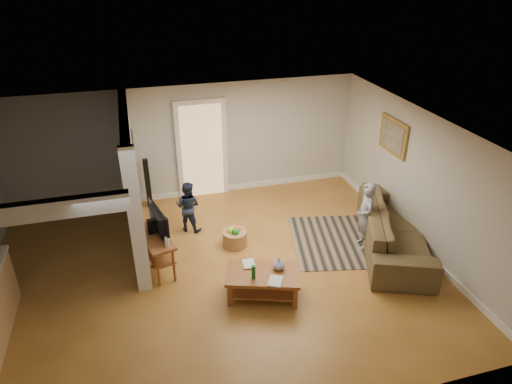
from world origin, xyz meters
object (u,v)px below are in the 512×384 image
(tv_console, at_px, (156,239))
(toy_basket, at_px, (235,238))
(speaker_left, at_px, (152,244))
(speaker_right, at_px, (148,183))
(coffee_table, at_px, (264,277))
(child, at_px, (361,246))
(sofa, at_px, (392,247))
(toddler, at_px, (190,229))

(tv_console, distance_m, toy_basket, 1.54)
(speaker_left, xyz_separation_m, speaker_right, (0.07, 2.22, 0.08))
(coffee_table, bearing_deg, speaker_left, 142.50)
(coffee_table, distance_m, toy_basket, 1.52)
(speaker_left, bearing_deg, child, -18.17)
(sofa, height_order, toy_basket, toy_basket)
(toy_basket, bearing_deg, sofa, -16.64)
(sofa, height_order, coffee_table, coffee_table)
(speaker_right, relative_size, child, 0.84)
(speaker_left, bearing_deg, coffee_table, -49.40)
(tv_console, relative_size, toy_basket, 2.52)
(toddler, bearing_deg, speaker_right, -28.13)
(tv_console, relative_size, speaker_left, 1.22)
(speaker_right, bearing_deg, tv_console, -89.61)
(speaker_left, xyz_separation_m, toy_basket, (1.49, 0.26, -0.30))
(coffee_table, xyz_separation_m, child, (2.14, 0.83, -0.35))
(toddler, bearing_deg, tv_console, 90.06)
(tv_console, distance_m, child, 3.76)
(coffee_table, distance_m, tv_console, 1.96)
(tv_console, height_order, toy_basket, tv_console)
(tv_console, bearing_deg, child, -18.87)
(tv_console, bearing_deg, sofa, -20.46)
(toddler, bearing_deg, speaker_left, 85.68)
(sofa, relative_size, coffee_table, 2.12)
(toddler, bearing_deg, toy_basket, 165.05)
(sofa, distance_m, coffee_table, 2.78)
(sofa, xyz_separation_m, speaker_right, (-4.23, 2.80, 0.55))
(coffee_table, xyz_separation_m, tv_console, (-1.55, 1.16, 0.27))
(coffee_table, xyz_separation_m, speaker_right, (-1.54, 3.46, 0.20))
(sofa, bearing_deg, toddler, 87.86)
(toy_basket, bearing_deg, coffee_table, -85.31)
(tv_console, xyz_separation_m, toy_basket, (1.43, 0.34, -0.45))
(tv_console, bearing_deg, toy_basket, -0.30)
(speaker_right, distance_m, toddler, 1.47)
(tv_console, bearing_deg, toddler, 44.54)
(speaker_left, xyz_separation_m, toddler, (0.76, 1.04, -0.47))
(toy_basket, xyz_separation_m, child, (2.27, -0.67, -0.17))
(speaker_right, bearing_deg, toy_basket, -53.39)
(sofa, height_order, speaker_left, speaker_left)
(tv_console, relative_size, toddler, 1.10)
(coffee_table, height_order, child, coffee_table)
(toy_basket, bearing_deg, tv_console, -166.50)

